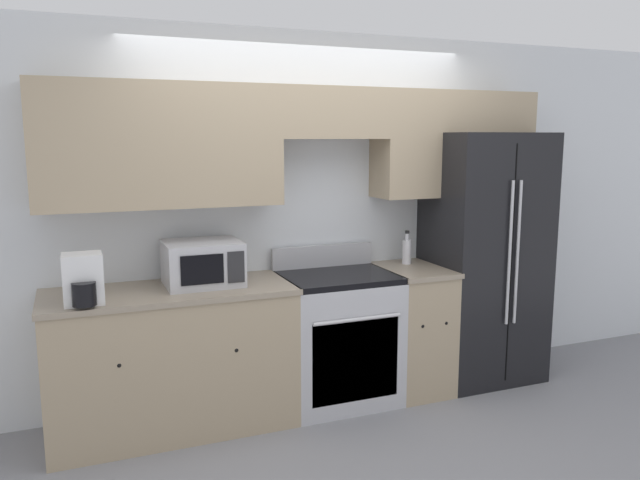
% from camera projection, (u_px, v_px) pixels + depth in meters
% --- Properties ---
extents(ground_plane, '(12.00, 12.00, 0.00)m').
position_uv_depth(ground_plane, '(337.00, 421.00, 4.15)').
color(ground_plane, gray).
extents(wall_back, '(8.00, 0.39, 2.60)m').
position_uv_depth(wall_back, '(305.00, 188.00, 4.44)').
color(wall_back, silver).
rests_on(wall_back, ground_plane).
extents(lower_cabinets_left, '(1.55, 0.64, 0.92)m').
position_uv_depth(lower_cabinets_left, '(172.00, 359.00, 3.98)').
color(lower_cabinets_left, tan).
rests_on(lower_cabinets_left, ground_plane).
extents(lower_cabinets_right, '(0.45, 0.64, 0.92)m').
position_uv_depth(lower_cabinets_right, '(412.00, 328.00, 4.63)').
color(lower_cabinets_right, tan).
rests_on(lower_cabinets_right, ground_plane).
extents(oven_range, '(0.78, 0.65, 1.08)m').
position_uv_depth(oven_range, '(337.00, 337.00, 4.41)').
color(oven_range, '#B7B7BC').
rests_on(oven_range, ground_plane).
extents(refrigerator, '(0.83, 0.76, 1.90)m').
position_uv_depth(refrigerator, '(481.00, 257.00, 4.83)').
color(refrigerator, black).
rests_on(refrigerator, ground_plane).
extents(microwave, '(0.48, 0.41, 0.28)m').
position_uv_depth(microwave, '(203.00, 263.00, 4.01)').
color(microwave, '#B7B7BC').
rests_on(microwave, lower_cabinets_left).
extents(bottle, '(0.07, 0.07, 0.25)m').
position_uv_depth(bottle, '(407.00, 251.00, 4.68)').
color(bottle, silver).
rests_on(bottle, lower_cabinets_right).
extents(paper_towel_holder, '(0.22, 0.26, 0.29)m').
position_uv_depth(paper_towel_holder, '(83.00, 281.00, 3.53)').
color(paper_towel_holder, white).
rests_on(paper_towel_holder, lower_cabinets_left).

